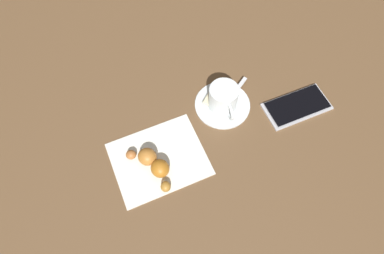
# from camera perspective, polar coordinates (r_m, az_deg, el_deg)

# --- Properties ---
(ground_plane) EXTENTS (1.80, 1.80, 0.00)m
(ground_plane) POSITION_cam_1_polar(r_m,az_deg,el_deg) (0.75, 1.29, -0.40)
(ground_plane) COLOR brown
(saucer) EXTENTS (0.13, 0.13, 0.01)m
(saucer) POSITION_cam_1_polar(r_m,az_deg,el_deg) (0.78, 5.17, 3.85)
(saucer) COLOR silver
(saucer) RESTS_ON ground
(espresso_cup) EXTENTS (0.07, 0.09, 0.06)m
(espresso_cup) POSITION_cam_1_polar(r_m,az_deg,el_deg) (0.75, 5.37, 4.96)
(espresso_cup) COLOR silver
(espresso_cup) RESTS_ON saucer
(teaspoon) EXTENTS (0.11, 0.08, 0.01)m
(teaspoon) POSITION_cam_1_polar(r_m,az_deg,el_deg) (0.78, 6.07, 4.27)
(teaspoon) COLOR silver
(teaspoon) RESTS_ON saucer
(sugar_packet) EXTENTS (0.06, 0.06, 0.01)m
(sugar_packet) POSITION_cam_1_polar(r_m,az_deg,el_deg) (0.79, 3.54, 5.55)
(sugar_packet) COLOR beige
(sugar_packet) RESTS_ON saucer
(napkin) EXTENTS (0.20, 0.16, 0.00)m
(napkin) POSITION_cam_1_polar(r_m,az_deg,el_deg) (0.72, -5.61, -5.36)
(napkin) COLOR silver
(napkin) RESTS_ON ground
(croissant) EXTENTS (0.08, 0.13, 0.03)m
(croissant) POSITION_cam_1_polar(r_m,az_deg,el_deg) (0.70, -6.65, -6.15)
(croissant) COLOR #A36F2B
(croissant) RESTS_ON napkin
(cell_phone) EXTENTS (0.15, 0.08, 0.01)m
(cell_phone) POSITION_cam_1_polar(r_m,az_deg,el_deg) (0.82, 17.33, 3.42)
(cell_phone) COLOR #B6B5BC
(cell_phone) RESTS_ON ground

